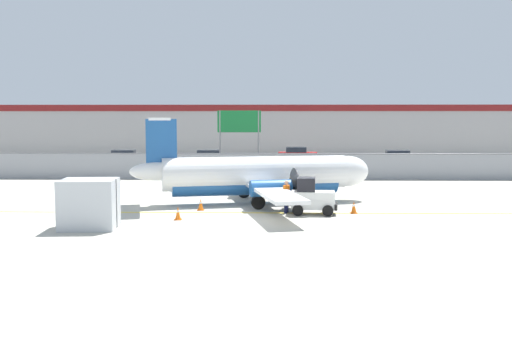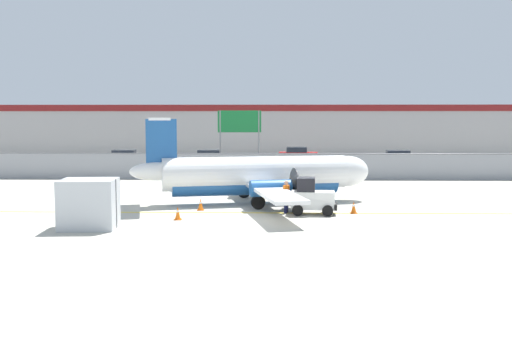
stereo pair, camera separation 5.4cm
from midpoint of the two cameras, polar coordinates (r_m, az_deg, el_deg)
ground_plane at (r=29.65m, az=-1.41°, el=-4.24°), size 140.00×140.00×0.01m
perimeter_fence at (r=45.39m, az=-0.45°, el=0.51°), size 98.00×0.10×2.10m
parking_lot_strip at (r=56.93m, az=-0.08°, el=0.43°), size 98.00×17.00×0.12m
background_building at (r=75.22m, az=0.27°, el=4.07°), size 91.00×8.10×6.50m
commuter_airplane at (r=32.80m, az=0.33°, el=-0.50°), size 13.90×15.96×4.92m
baggage_tug at (r=29.29m, az=5.57°, el=-2.70°), size 2.42×1.56×1.88m
ground_crew_worker at (r=29.48m, az=3.00°, el=-2.44°), size 0.44×0.54×1.70m
cargo_container at (r=26.49m, az=-16.40°, el=-3.21°), size 2.54×2.17×2.20m
traffic_cone_near_left at (r=29.84m, az=9.71°, el=-3.66°), size 0.36×0.36×0.64m
traffic_cone_near_right at (r=32.34m, az=2.42°, el=-2.89°), size 0.36×0.36×0.64m
traffic_cone_far_left at (r=30.54m, az=-5.60°, el=-3.40°), size 0.36×0.36×0.64m
traffic_cone_far_right at (r=27.87m, az=-7.86°, el=-4.27°), size 0.36×0.36×0.64m
parked_car_0 at (r=58.35m, az=-13.00°, el=1.23°), size 4.32×2.25×1.58m
parked_car_1 at (r=57.01m, az=-4.89°, el=1.26°), size 4.23×2.06×1.58m
parked_car_2 at (r=62.50m, az=4.14°, el=1.62°), size 4.30×2.21×1.58m
parked_car_3 at (r=58.05m, az=13.82°, el=1.19°), size 4.31×2.23×1.58m
highway_sign at (r=47.25m, az=-1.72°, el=4.37°), size 3.60×0.14×5.50m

